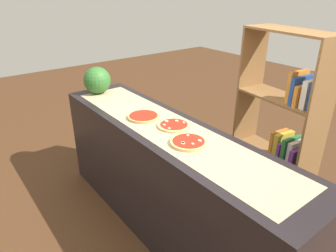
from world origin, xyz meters
TOP-DOWN VIEW (x-y plane):
  - ground_plane at (0.00, 0.00)m, footprint 12.00×12.00m
  - counter at (0.00, 0.00)m, footprint 2.48×0.58m
  - parchment_paper at (0.00, 0.00)m, footprint 2.21×0.45m
  - pizza_plain_0 at (-0.28, -0.04)m, footprint 0.26×0.26m
  - pizza_mushroom_1 at (-0.00, 0.06)m, footprint 0.25×0.25m
  - pizza_mushroom_2 at (0.28, -0.04)m, footprint 0.25×0.25m
  - watermelon at (-1.07, -0.05)m, footprint 0.26×0.26m
  - bookshelf at (0.42, 0.91)m, footprint 0.78×0.39m

SIDE VIEW (x-z plane):
  - ground_plane at x=0.00m, z-range 0.00..0.00m
  - counter at x=0.00m, z-range 0.00..0.94m
  - bookshelf at x=0.42m, z-range -0.06..1.56m
  - parchment_paper at x=0.00m, z-range 0.94..0.95m
  - pizza_mushroom_1 at x=0.00m, z-range 0.94..0.97m
  - pizza_mushroom_2 at x=0.28m, z-range 0.94..0.97m
  - pizza_plain_0 at x=-0.28m, z-range 0.95..0.97m
  - watermelon at x=-1.07m, z-range 0.94..1.21m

